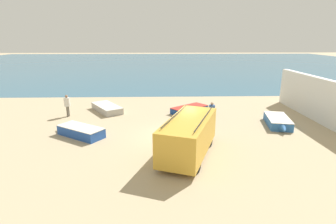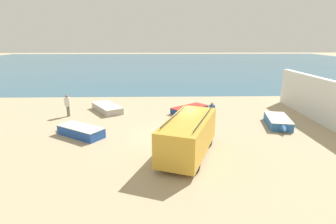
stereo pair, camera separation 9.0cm
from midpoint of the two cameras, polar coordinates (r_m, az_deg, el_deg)
ground_plane at (r=16.90m, az=1.59°, el=-5.46°), size 200.00×200.00×0.00m
sea_water at (r=68.01m, az=-0.96°, el=10.64°), size 120.00×80.00×0.01m
parked_van at (r=14.09m, az=4.41°, el=-4.98°), size 3.75×5.77×2.19m
fishing_rowboat_0 at (r=23.42m, az=-13.39°, el=0.89°), size 3.22×4.20×0.55m
fishing_rowboat_1 at (r=17.99m, az=-18.87°, el=-3.92°), size 3.73×2.91×0.64m
fishing_rowboat_2 at (r=20.52m, az=22.70°, el=-1.94°), size 2.06×3.84×0.62m
fishing_rowboat_3 at (r=22.46m, az=4.78°, el=0.59°), size 3.60×3.14×0.51m
fisherman_0 at (r=19.28m, az=9.38°, el=0.18°), size 0.44×0.44×1.68m
fisherman_1 at (r=22.49m, az=-21.21°, el=1.70°), size 0.47×0.47×1.78m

